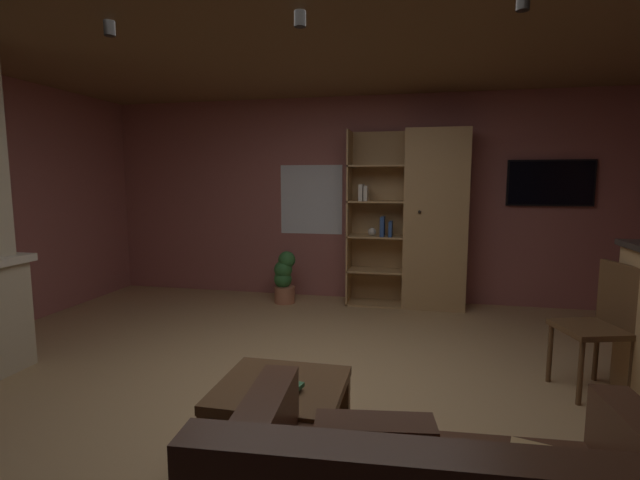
{
  "coord_description": "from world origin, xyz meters",
  "views": [
    {
      "loc": [
        0.73,
        -2.95,
        1.49
      ],
      "look_at": [
        0.0,
        0.4,
        1.05
      ],
      "focal_mm": 26.13,
      "sensor_mm": 36.0,
      "label": 1
    }
  ],
  "objects_px": {
    "coffee_table": "(281,400)",
    "wall_mounted_tv": "(550,183)",
    "dining_chair": "(603,319)",
    "potted_floor_plant": "(284,277)",
    "bookshelf_cabinet": "(427,220)",
    "table_book_0": "(277,379)",
    "table_book_1": "(289,386)"
  },
  "relations": [
    {
      "from": "potted_floor_plant",
      "to": "bookshelf_cabinet",
      "type": "bearing_deg",
      "value": 6.09
    },
    {
      "from": "dining_chair",
      "to": "potted_floor_plant",
      "type": "height_order",
      "value": "dining_chair"
    },
    {
      "from": "wall_mounted_tv",
      "to": "bookshelf_cabinet",
      "type": "bearing_deg",
      "value": -171.15
    },
    {
      "from": "coffee_table",
      "to": "dining_chair",
      "type": "xyz_separation_m",
      "value": [
        1.95,
        1.29,
        0.18
      ]
    },
    {
      "from": "dining_chair",
      "to": "potted_floor_plant",
      "type": "relative_size",
      "value": 1.46
    },
    {
      "from": "coffee_table",
      "to": "potted_floor_plant",
      "type": "xyz_separation_m",
      "value": [
        -0.92,
        3.15,
        -0.04
      ]
    },
    {
      "from": "bookshelf_cabinet",
      "to": "dining_chair",
      "type": "height_order",
      "value": "bookshelf_cabinet"
    },
    {
      "from": "table_book_0",
      "to": "table_book_1",
      "type": "height_order",
      "value": "table_book_1"
    },
    {
      "from": "coffee_table",
      "to": "wall_mounted_tv",
      "type": "height_order",
      "value": "wall_mounted_tv"
    },
    {
      "from": "bookshelf_cabinet",
      "to": "table_book_0",
      "type": "relative_size",
      "value": 18.21
    },
    {
      "from": "table_book_0",
      "to": "wall_mounted_tv",
      "type": "distance_m",
      "value": 4.23
    },
    {
      "from": "bookshelf_cabinet",
      "to": "dining_chair",
      "type": "distance_m",
      "value": 2.41
    },
    {
      "from": "table_book_0",
      "to": "potted_floor_plant",
      "type": "relative_size",
      "value": 0.18
    },
    {
      "from": "bookshelf_cabinet",
      "to": "wall_mounted_tv",
      "type": "bearing_deg",
      "value": 8.85
    },
    {
      "from": "dining_chair",
      "to": "wall_mounted_tv",
      "type": "xyz_separation_m",
      "value": [
        0.16,
        2.25,
        0.93
      ]
    },
    {
      "from": "table_book_1",
      "to": "dining_chair",
      "type": "relative_size",
      "value": 0.14
    },
    {
      "from": "coffee_table",
      "to": "wall_mounted_tv",
      "type": "relative_size",
      "value": 0.7
    },
    {
      "from": "table_book_1",
      "to": "potted_floor_plant",
      "type": "distance_m",
      "value": 3.37
    },
    {
      "from": "bookshelf_cabinet",
      "to": "table_book_1",
      "type": "height_order",
      "value": "bookshelf_cabinet"
    },
    {
      "from": "table_book_1",
      "to": "wall_mounted_tv",
      "type": "xyz_separation_m",
      "value": [
        2.05,
        3.61,
        0.99
      ]
    },
    {
      "from": "bookshelf_cabinet",
      "to": "table_book_0",
      "type": "xyz_separation_m",
      "value": [
        -0.79,
        -3.29,
        -0.58
      ]
    },
    {
      "from": "potted_floor_plant",
      "to": "table_book_0",
      "type": "bearing_deg",
      "value": -74.03
    },
    {
      "from": "coffee_table",
      "to": "table_book_1",
      "type": "height_order",
      "value": "table_book_1"
    },
    {
      "from": "table_book_1",
      "to": "dining_chair",
      "type": "bearing_deg",
      "value": 35.78
    },
    {
      "from": "table_book_1",
      "to": "dining_chair",
      "type": "distance_m",
      "value": 2.33
    },
    {
      "from": "coffee_table",
      "to": "dining_chair",
      "type": "height_order",
      "value": "dining_chair"
    },
    {
      "from": "bookshelf_cabinet",
      "to": "coffee_table",
      "type": "xyz_separation_m",
      "value": [
        -0.76,
        -3.33,
        -0.67
      ]
    },
    {
      "from": "potted_floor_plant",
      "to": "dining_chair",
      "type": "bearing_deg",
      "value": -32.86
    },
    {
      "from": "dining_chair",
      "to": "potted_floor_plant",
      "type": "xyz_separation_m",
      "value": [
        -2.87,
        1.86,
        -0.21
      ]
    },
    {
      "from": "wall_mounted_tv",
      "to": "dining_chair",
      "type": "bearing_deg",
      "value": -94.08
    },
    {
      "from": "bookshelf_cabinet",
      "to": "table_book_0",
      "type": "distance_m",
      "value": 3.44
    },
    {
      "from": "bookshelf_cabinet",
      "to": "coffee_table",
      "type": "distance_m",
      "value": 3.48
    }
  ]
}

